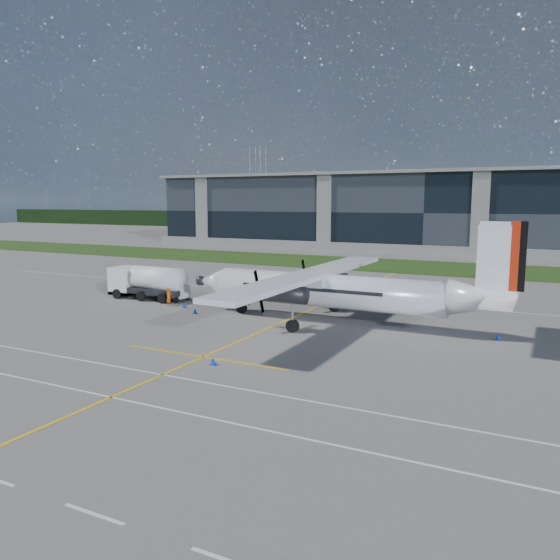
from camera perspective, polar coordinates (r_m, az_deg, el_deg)
name	(u,v)px	position (r m, az deg, el deg)	size (l,w,h in m)	color
ground	(375,271)	(77.46, 9.86, 0.90)	(400.00, 400.00, 0.00)	slate
grass_strip	(390,265)	(85.09, 11.45, 1.53)	(400.00, 18.00, 0.04)	#203E11
terminal_building	(434,212)	(115.72, 15.83, 6.83)	(120.00, 20.00, 15.00)	black
tree_line	(474,224)	(175.08, 19.60, 5.57)	(400.00, 6.00, 6.00)	black
pylon_west	(258,187)	(210.21, -2.32, 9.68)	(9.00, 4.60, 30.00)	gray
yellow_taxiway_centerline	(307,312)	(48.62, 2.81, -3.31)	(0.20, 70.00, 0.01)	yellow
white_lane_line	(68,388)	(31.25, -21.26, -10.48)	(90.00, 0.15, 0.01)	white
turboprop_aircraft	(339,272)	(43.41, 6.17, 0.87)	(27.00, 28.01, 8.40)	white
fuel_tanker_truck	(143,282)	(56.45, -14.10, -0.23)	(8.83, 2.87, 3.31)	white
baggage_tug	(174,292)	(54.66, -11.01, -1.21)	(2.99, 1.79, 1.79)	silver
ground_crew_person	(169,295)	(52.28, -11.54, -1.56)	(0.80, 0.57, 1.97)	#F25907
safety_cone_tail	(498,337)	(41.72, 21.85, -5.50)	(0.36, 0.36, 0.50)	#0B2DC3
safety_cone_portwing	(213,361)	(33.26, -7.01, -8.39)	(0.36, 0.36, 0.50)	#0B2DC3
safety_cone_nose_port	(195,311)	(48.22, -8.88, -3.20)	(0.36, 0.36, 0.50)	#0B2DC3
safety_cone_nose_stbd	(225,305)	(50.77, -5.81, -2.57)	(0.36, 0.36, 0.50)	#0B2DC3
safety_cone_fwd	(184,305)	(51.02, -9.97, -2.60)	(0.36, 0.36, 0.50)	#0B2DC3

